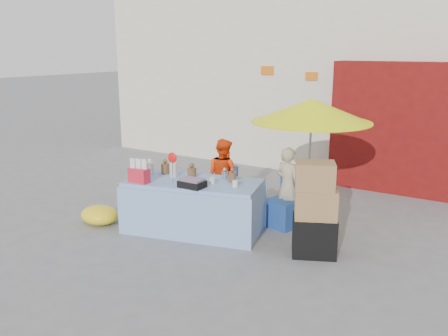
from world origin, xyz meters
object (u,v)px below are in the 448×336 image
Objects in this scene: chair_left at (220,199)px; box_stack at (315,213)px; market_table at (193,205)px; vendor_orange at (223,175)px; vendor_beige at (288,186)px; umbrella at (312,111)px; chair_right at (284,211)px.

box_stack reaches higher than chair_left.
market_table is 1.12m from vendor_orange.
vendor_beige is 1.24m from box_stack.
vendor_orange reaches higher than market_table.
umbrella is at bearing -139.47° from vendor_beige.
chair_left is 2.25m from box_stack.
chair_left is 0.65× the size of vendor_beige.
umbrella reaches higher than box_stack.
vendor_beige is at bearing -166.04° from vendor_orange.
market_table is at bearing 57.72° from vendor_beige.
umbrella is at bearing -160.51° from vendor_orange.
chair_right is 1.32m from vendor_orange.
vendor_beige is 0.97× the size of box_stack.
box_stack is (1.97, 0.18, 0.20)m from market_table.
umbrella reaches higher than market_table.
chair_right is at bearing -172.17° from vendor_orange.
vendor_beige is (1.25, 0.13, 0.40)m from chair_left.
chair_right is (1.25, 0.00, 0.00)m from chair_left.
chair_left is at bearing 159.59° from box_stack.
box_stack reaches higher than vendor_beige.
chair_left is 0.42m from vendor_orange.
vendor_beige reaches higher than chair_left.
chair_right is at bearing 13.96° from chair_left.
vendor_beige is at bearing 29.29° from market_table.
vendor_orange is (-0.00, 0.13, 0.40)m from chair_left.
chair_left is at bearing 105.58° from vendor_orange.
vendor_beige is at bearing -153.43° from umbrella.
box_stack reaches higher than vendor_orange.
market_table is 1.73× the size of box_stack.
box_stack reaches higher than chair_right.
vendor_orange is at bearing -174.47° from umbrella.
vendor_beige is 1.28m from umbrella.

